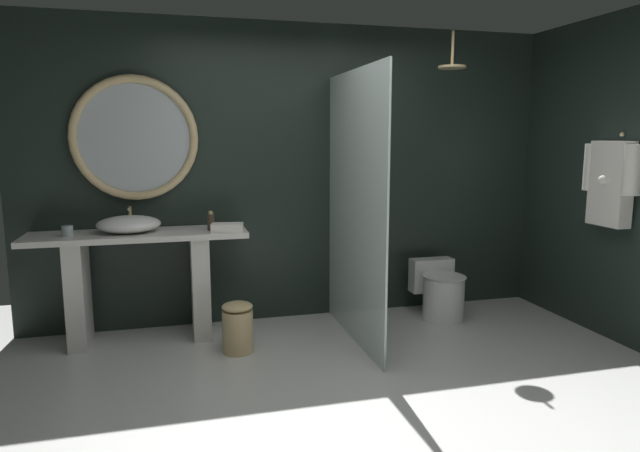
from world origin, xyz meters
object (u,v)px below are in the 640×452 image
at_px(tumbler_cup, 67,231).
at_px(toilet, 440,291).
at_px(soap_dispenser, 211,222).
at_px(folded_hand_towel, 227,228).
at_px(rain_shower_head, 452,65).
at_px(round_wall_mirror, 135,138).
at_px(waste_bin, 238,327).
at_px(hanging_bathrobe, 611,179).
at_px(vessel_sink, 129,224).

height_order(tumbler_cup, toilet, tumbler_cup).
bearing_deg(soap_dispenser, folded_hand_towel, -40.97).
xyz_separation_m(tumbler_cup, folded_hand_towel, (1.19, -0.11, -0.01)).
relative_size(rain_shower_head, toilet, 0.56).
bearing_deg(rain_shower_head, round_wall_mirror, 170.87).
bearing_deg(toilet, waste_bin, -169.26).
distance_m(tumbler_cup, rain_shower_head, 3.36).
bearing_deg(waste_bin, tumbler_cup, 160.44).
bearing_deg(toilet, hanging_bathrobe, -39.75).
distance_m(toilet, waste_bin, 1.91).
xyz_separation_m(rain_shower_head, folded_hand_towel, (-1.90, 0.04, -1.31)).
height_order(round_wall_mirror, waste_bin, round_wall_mirror).
bearing_deg(toilet, round_wall_mirror, 172.25).
height_order(vessel_sink, round_wall_mirror, round_wall_mirror).
bearing_deg(round_wall_mirror, hanging_bathrobe, -18.25).
bearing_deg(hanging_bathrobe, soap_dispenser, 163.30).
height_order(vessel_sink, rain_shower_head, rain_shower_head).
distance_m(tumbler_cup, hanging_bathrobe, 4.21).
relative_size(hanging_bathrobe, folded_hand_towel, 2.93).
relative_size(vessel_sink, soap_dispenser, 3.12).
bearing_deg(soap_dispenser, rain_shower_head, -3.95).
distance_m(soap_dispenser, toilet, 2.14).
bearing_deg(vessel_sink, tumbler_cup, -173.77).
xyz_separation_m(rain_shower_head, toilet, (-0.00, 0.06, -1.98)).
bearing_deg(tumbler_cup, folded_hand_towel, -5.15).
bearing_deg(hanging_bathrobe, tumbler_cup, 167.47).
bearing_deg(rain_shower_head, tumbler_cup, 177.36).
height_order(round_wall_mirror, rain_shower_head, rain_shower_head).
distance_m(soap_dispenser, hanging_bathrobe, 3.17).
height_order(tumbler_cup, waste_bin, tumbler_cup).
bearing_deg(tumbler_cup, hanging_bathrobe, -12.53).
bearing_deg(round_wall_mirror, tumbler_cup, -151.70).
distance_m(round_wall_mirror, rain_shower_head, 2.69).
bearing_deg(rain_shower_head, toilet, 90.57).
relative_size(hanging_bathrobe, waste_bin, 1.85).
bearing_deg(hanging_bathrobe, rain_shower_head, 142.46).
xyz_separation_m(waste_bin, folded_hand_towel, (-0.03, 0.33, 0.72)).
bearing_deg(folded_hand_towel, tumbler_cup, 174.85).
bearing_deg(soap_dispenser, round_wall_mirror, 154.02).
bearing_deg(toilet, folded_hand_towel, -179.15).
bearing_deg(folded_hand_towel, round_wall_mirror, 151.02).
height_order(tumbler_cup, round_wall_mirror, round_wall_mirror).
bearing_deg(vessel_sink, round_wall_mirror, 73.83).
xyz_separation_m(round_wall_mirror, toilet, (2.59, -0.35, -1.37)).
xyz_separation_m(soap_dispenser, toilet, (2.02, -0.08, -0.71)).
height_order(hanging_bathrobe, toilet, hanging_bathrobe).
distance_m(vessel_sink, hanging_bathrobe, 3.79).
height_order(hanging_bathrobe, waste_bin, hanging_bathrobe).
height_order(rain_shower_head, folded_hand_towel, rain_shower_head).
bearing_deg(soap_dispenser, vessel_sink, 175.33).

